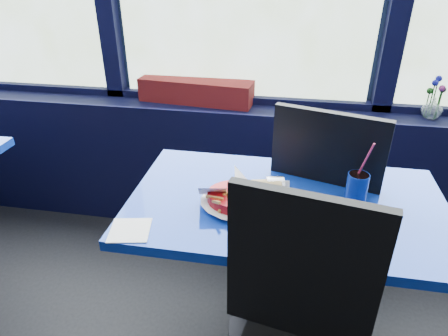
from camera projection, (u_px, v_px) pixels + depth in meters
The scene contains 9 objects.
window_sill at pixel (239, 167), 2.49m from camera, with size 5.00×0.26×0.80m, color black.
near_table at pixel (283, 239), 1.61m from camera, with size 1.20×0.70×0.75m.
chair_near_back at pixel (310, 193), 1.84m from camera, with size 0.59×0.59×1.05m.
planter_box at pixel (196, 91), 2.33m from camera, with size 0.67×0.17×0.13m, color maroon.
flower_vase at pixel (433, 106), 2.11m from camera, with size 0.11×0.12×0.23m.
food_basket at pixel (245, 197), 1.48m from camera, with size 0.32×0.32×0.11m.
ketchup_bottle at pixel (357, 153), 1.68m from camera, with size 0.05×0.05×0.21m.
soda_cup at pixel (357, 188), 1.47m from camera, with size 0.08×0.08×0.27m.
napkin at pixel (130, 230), 1.36m from camera, with size 0.13×0.13×0.00m, color white.
Camera 1 is at (0.29, 0.70, 1.59)m, focal length 32.00 mm.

